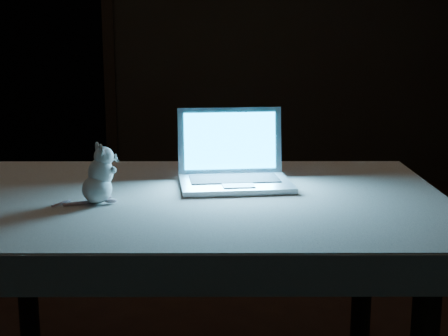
{
  "coord_description": "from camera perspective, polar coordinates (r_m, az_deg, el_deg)",
  "views": [
    {
      "loc": [
        -0.11,
        -2.32,
        1.16
      ],
      "look_at": [
        0.01,
        -0.57,
        0.78
      ],
      "focal_mm": 52.0,
      "sensor_mm": 36.0,
      "label": 1
    }
  ],
  "objects": [
    {
      "name": "floor",
      "position": [
        2.6,
        -1.21,
        -14.44
      ],
      "size": [
        5.0,
        5.0,
        0.0
      ],
      "primitive_type": "plane",
      "color": "black",
      "rests_on": "ground"
    },
    {
      "name": "back_wall",
      "position": [
        4.83,
        -2.75,
        13.72
      ],
      "size": [
        4.5,
        0.04,
        2.6
      ],
      "primitive_type": "cube",
      "color": "black",
      "rests_on": "ground"
    },
    {
      "name": "doorway",
      "position": [
        4.92,
        -15.85,
        10.52
      ],
      "size": [
        1.06,
        0.36,
        2.13
      ],
      "primitive_type": null,
      "color": "black",
      "rests_on": "back_wall"
    },
    {
      "name": "table",
      "position": [
        1.91,
        -3.01,
        -12.97
      ],
      "size": [
        1.37,
        0.93,
        0.71
      ],
      "primitive_type": null,
      "rotation": [
        0.0,
        0.0,
        -0.07
      ],
      "color": "black",
      "rests_on": "floor"
    },
    {
      "name": "tablecloth",
      "position": [
        1.78,
        -5.37,
        -3.98
      ],
      "size": [
        1.43,
        0.96,
        0.09
      ],
      "primitive_type": null,
      "rotation": [
        0.0,
        0.0,
        0.02
      ],
      "color": "beige",
      "rests_on": "table"
    },
    {
      "name": "laptop",
      "position": [
        1.86,
        1.03,
        1.59
      ],
      "size": [
        0.33,
        0.29,
        0.22
      ],
      "primitive_type": null,
      "rotation": [
        0.0,
        0.0,
        0.05
      ],
      "color": "silver",
      "rests_on": "tablecloth"
    },
    {
      "name": "plush_mouse",
      "position": [
        1.72,
        -11.15,
        -0.5
      ],
      "size": [
        0.13,
        0.13,
        0.16
      ],
      "primitive_type": null,
      "rotation": [
        0.0,
        0.0,
        -0.17
      ],
      "color": "silver",
      "rests_on": "tablecloth"
    }
  ]
}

